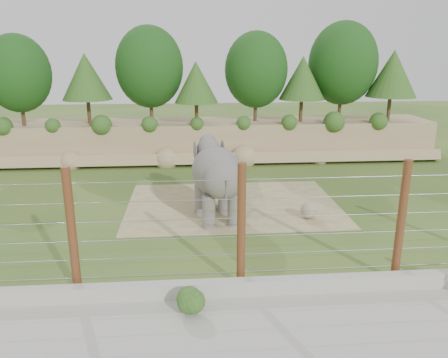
{
  "coord_description": "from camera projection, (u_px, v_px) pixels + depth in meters",
  "views": [
    {
      "loc": [
        -1.5,
        -16.63,
        7.13
      ],
      "look_at": [
        0.0,
        2.0,
        1.6
      ],
      "focal_mm": 35.0,
      "sensor_mm": 36.0,
      "label": 1
    }
  ],
  "objects": [
    {
      "name": "elephant",
      "position": [
        217.0,
        182.0,
        18.73
      ],
      "size": [
        2.4,
        4.37,
        3.35
      ],
      "primitive_type": null,
      "rotation": [
        0.0,
        0.0,
        0.16
      ],
      "color": "slate",
      "rests_on": "ground"
    },
    {
      "name": "drain_grate",
      "position": [
        220.0,
        207.0,
        20.5
      ],
      "size": [
        1.0,
        0.6,
        0.03
      ],
      "primitive_type": "cube",
      "color": "#262628",
      "rests_on": "dirt_patch"
    },
    {
      "name": "barrier_fence",
      "position": [
        241.0,
        227.0,
        13.17
      ],
      "size": [
        20.26,
        0.26,
        4.0
      ],
      "color": "#592618",
      "rests_on": "ground"
    },
    {
      "name": "retaining_wall",
      "position": [
        243.0,
        287.0,
        13.19
      ],
      "size": [
        26.0,
        0.35,
        0.5
      ],
      "primitive_type": "cube",
      "color": "#B1AFA4",
      "rests_on": "ground"
    },
    {
      "name": "walkway",
      "position": [
        252.0,
        335.0,
        11.34
      ],
      "size": [
        26.0,
        4.0,
        0.01
      ],
      "primitive_type": "cube",
      "color": "#B1AFA4",
      "rests_on": "ground"
    },
    {
      "name": "stone_ball",
      "position": [
        309.0,
        210.0,
        19.11
      ],
      "size": [
        0.74,
        0.74,
        0.74
      ],
      "primitive_type": "sphere",
      "color": "gray",
      "rests_on": "dirt_patch"
    },
    {
      "name": "ground",
      "position": [
        228.0,
        230.0,
        18.04
      ],
      "size": [
        90.0,
        90.0,
        0.0
      ],
      "primitive_type": "plane",
      "color": "#375922",
      "rests_on": "ground"
    },
    {
      "name": "dirt_patch",
      "position": [
        233.0,
        205.0,
        20.94
      ],
      "size": [
        10.0,
        7.0,
        0.02
      ],
      "primitive_type": "cube",
      "color": "#8C7C5B",
      "rests_on": "ground"
    },
    {
      "name": "back_embankment",
      "position": [
        220.0,
        100.0,
        29.07
      ],
      "size": [
        30.0,
        5.52,
        8.77
      ],
      "color": "#9F895C",
      "rests_on": "ground"
    },
    {
      "name": "walkway_shrub",
      "position": [
        191.0,
        300.0,
        12.26
      ],
      "size": [
        0.75,
        0.75,
        0.75
      ],
      "primitive_type": "sphere",
      "color": "#204E17",
      "rests_on": "walkway"
    }
  ]
}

